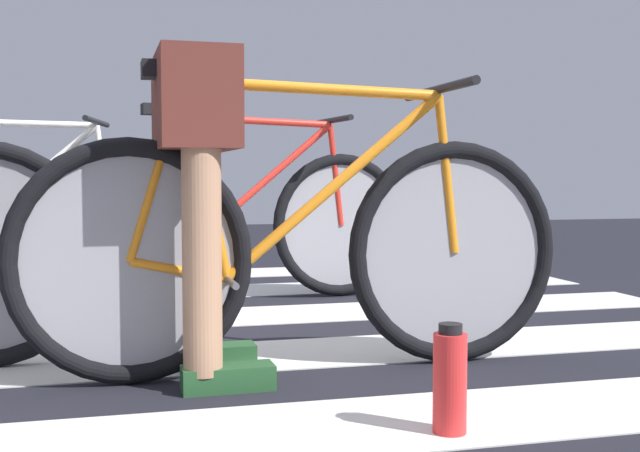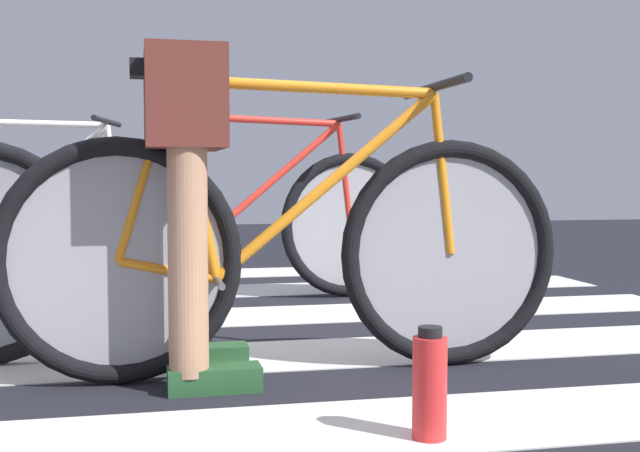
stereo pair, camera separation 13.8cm
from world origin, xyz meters
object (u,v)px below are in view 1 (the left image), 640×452
at_px(bicycle_1_of_4, 300,248).
at_px(bicycle_4_of_4, 7,220).
at_px(bicycle_3_of_4, 242,222).
at_px(water_bottle, 450,381).
at_px(cyclist_1_of_4, 197,170).

relative_size(bicycle_1_of_4, bicycle_4_of_4, 1.01).
relative_size(bicycle_3_of_4, bicycle_4_of_4, 1.01).
bearing_deg(water_bottle, bicycle_3_of_4, 94.76).
bearing_deg(bicycle_1_of_4, bicycle_4_of_4, 118.43).
bearing_deg(bicycle_4_of_4, bicycle_3_of_4, -13.40).
bearing_deg(bicycle_4_of_4, cyclist_1_of_4, -57.59).
relative_size(cyclist_1_of_4, bicycle_3_of_4, 0.55).
xyz_separation_m(bicycle_1_of_4, bicycle_3_of_4, (0.04, 1.40, 0.00)).
xyz_separation_m(cyclist_1_of_4, water_bottle, (0.52, -0.65, -0.50)).
relative_size(bicycle_1_of_4, water_bottle, 6.64).
xyz_separation_m(bicycle_3_of_4, water_bottle, (0.17, -2.06, -0.26)).
bearing_deg(bicycle_3_of_4, cyclist_1_of_4, -110.92).
distance_m(bicycle_3_of_4, bicycle_4_of_4, 1.22).
height_order(bicycle_1_of_4, bicycle_3_of_4, same).
relative_size(cyclist_1_of_4, water_bottle, 3.67).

